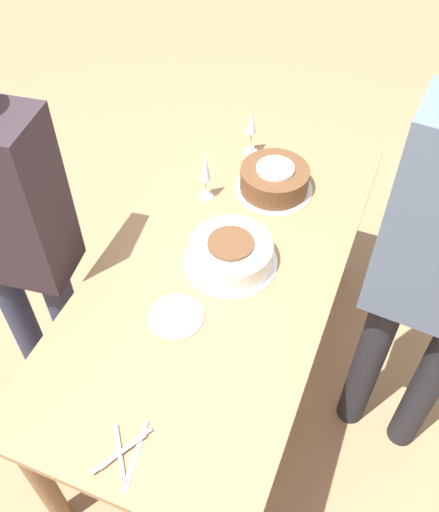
# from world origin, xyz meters

# --- Properties ---
(ground_plane) EXTENTS (12.00, 12.00, 0.00)m
(ground_plane) POSITION_xyz_m (0.00, 0.00, 0.00)
(ground_plane) COLOR #A87F56
(dining_table) EXTENTS (1.69, 0.82, 0.77)m
(dining_table) POSITION_xyz_m (0.00, 0.00, 0.65)
(dining_table) COLOR #9E754C
(dining_table) RESTS_ON ground_plane
(cake_center_white) EXTENTS (0.33, 0.33, 0.10)m
(cake_center_white) POSITION_xyz_m (0.03, -0.03, 0.81)
(cake_center_white) COLOR white
(cake_center_white) RESTS_ON dining_table
(cake_front_chocolate) EXTENTS (0.31, 0.31, 0.11)m
(cake_front_chocolate) POSITION_xyz_m (0.45, -0.05, 0.82)
(cake_front_chocolate) COLOR white
(cake_front_chocolate) RESTS_ON dining_table
(wine_glass_near) EXTENTS (0.06, 0.06, 0.22)m
(wine_glass_near) POSITION_xyz_m (0.31, 0.18, 0.91)
(wine_glass_near) COLOR silver
(wine_glass_near) RESTS_ON dining_table
(wine_glass_far) EXTENTS (0.06, 0.06, 0.20)m
(wine_glass_far) POSITION_xyz_m (0.64, 0.12, 0.90)
(wine_glass_far) COLOR silver
(wine_glass_far) RESTS_ON dining_table
(dessert_plate_left) EXTENTS (0.18, 0.18, 0.01)m
(dessert_plate_left) POSITION_xyz_m (-0.26, 0.05, 0.77)
(dessert_plate_left) COLOR beige
(dessert_plate_left) RESTS_ON dining_table
(fork_pile) EXTENTS (0.20, 0.12, 0.01)m
(fork_pile) POSITION_xyz_m (-0.72, -0.02, 0.77)
(fork_pile) COLOR silver
(fork_pile) RESTS_ON dining_table
(person_watching) EXTENTS (0.27, 0.43, 1.54)m
(person_watching) POSITION_xyz_m (-0.23, 0.66, 0.93)
(person_watching) COLOR #2D334C
(person_watching) RESTS_ON ground_plane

